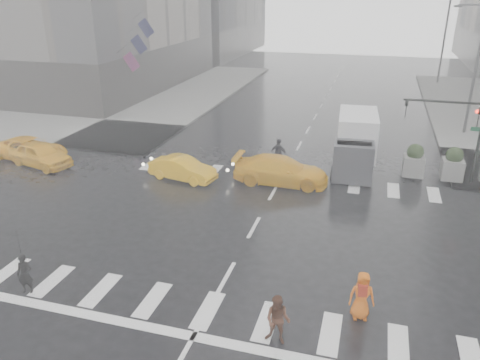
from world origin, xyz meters
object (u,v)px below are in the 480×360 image
(pedestrian_brown, at_px, (278,320))
(taxi_front, at_px, (40,154))
(taxi_mid, at_px, (183,169))
(box_truck, at_px, (356,141))
(pedestrian_orange, at_px, (362,295))
(traffic_signal_pole, at_px, (461,125))

(pedestrian_brown, distance_m, taxi_front, 19.79)
(taxi_mid, relative_size, box_truck, 0.65)
(taxi_front, bearing_deg, box_truck, -60.61)
(pedestrian_brown, height_order, box_truck, box_truck)
(pedestrian_brown, relative_size, taxi_front, 0.38)
(pedestrian_orange, bearing_deg, box_truck, 82.93)
(taxi_front, height_order, taxi_mid, taxi_front)
(taxi_front, distance_m, taxi_mid, 8.92)
(traffic_signal_pole, xyz_separation_m, taxi_mid, (-14.21, -3.66, -2.59))
(pedestrian_orange, bearing_deg, pedestrian_brown, -152.73)
(taxi_mid, bearing_deg, pedestrian_orange, -122.26)
(pedestrian_brown, distance_m, box_truck, 15.66)
(traffic_signal_pole, xyz_separation_m, pedestrian_brown, (-6.51, -14.81, -2.42))
(taxi_mid, bearing_deg, box_truck, -53.06)
(pedestrian_orange, bearing_deg, taxi_front, 143.36)
(traffic_signal_pole, distance_m, box_truck, 5.53)
(traffic_signal_pole, relative_size, taxi_mid, 1.18)
(taxi_front, bearing_deg, traffic_signal_pole, -65.79)
(taxi_mid, height_order, box_truck, box_truck)
(taxi_front, relative_size, box_truck, 0.72)
(pedestrian_orange, distance_m, taxi_front, 20.92)
(taxi_mid, bearing_deg, pedestrian_brown, -134.77)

